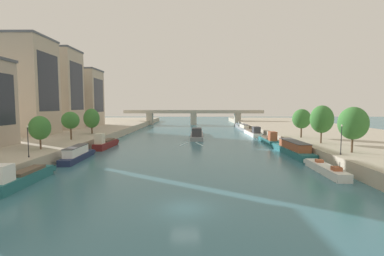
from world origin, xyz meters
TOP-DOWN VIEW (x-y plane):
  - ground_plane at (0.00, 0.00)m, footprint 400.00×400.00m
  - quay_left at (-38.79, 55.00)m, footprint 36.00×170.00m
  - quay_right at (38.79, 55.00)m, footprint 36.00×170.00m
  - barge_midriver at (1.32, 53.94)m, footprint 3.68×20.71m
  - wake_behind_barge at (-0.04, 40.83)m, footprint 5.60×5.91m
  - moored_boat_left_end at (-19.02, 6.91)m, footprint 2.16×10.88m
  - moored_boat_left_upstream at (-18.91, 21.35)m, footprint 2.45×11.78m
  - moored_boat_left_near at (-18.56, 34.60)m, footprint 2.49×10.95m
  - moored_boat_right_upstream at (18.55, 13.12)m, footprint 2.06×10.93m
  - moored_boat_right_gap_after at (19.01, 27.00)m, footprint 3.20×16.06m
  - moored_boat_right_far at (18.78, 42.70)m, footprint 2.28×12.09m
  - moored_boat_right_second at (18.50, 59.85)m, footprint 2.75×15.46m
  - moored_boat_right_near at (18.74, 77.21)m, footprint 2.57×13.39m
  - moored_boat_right_lone at (18.99, 91.48)m, footprint 2.27×11.07m
  - tree_left_nearest at (-24.58, 20.59)m, footprint 3.36×3.36m
  - tree_left_second at (-25.30, 33.20)m, footprint 3.58×3.58m
  - tree_left_far at (-25.57, 45.53)m, footprint 3.91×3.91m
  - tree_right_far at (24.82, 18.04)m, footprint 4.29×4.29m
  - tree_right_distant at (24.79, 28.27)m, footprint 4.23×4.23m
  - tree_right_end_of_row at (24.65, 37.69)m, footprint 3.98×3.98m
  - lamppost_left_bank at (-22.28, 13.62)m, footprint 0.28×0.28m
  - lamppost_right_bank at (22.22, 16.31)m, footprint 0.28×0.28m
  - building_left_middle at (-39.75, 42.92)m, footprint 10.36×11.87m
  - building_left_corner at (-39.75, 58.70)m, footprint 10.34×11.12m
  - building_left_tall at (-39.75, 73.80)m, footprint 12.79×11.84m
  - bridge_far at (0.00, 105.76)m, footprint 65.58×4.40m

SIDE VIEW (x-z plane):
  - ground_plane at x=0.00m, z-range 0.00..0.00m
  - wake_behind_barge at x=-0.04m, z-range 0.00..0.03m
  - moored_boat_right_upstream at x=18.55m, z-range -0.52..1.64m
  - moored_boat_right_lone at x=18.99m, z-range -0.52..1.81m
  - moored_boat_right_second at x=18.50m, z-range -0.60..2.39m
  - moored_boat_right_far at x=18.78m, z-range -0.66..2.45m
  - barge_midriver at x=1.32m, z-range -0.67..2.51m
  - moored_boat_left_end at x=-19.02m, z-range -0.59..2.46m
  - moored_boat_right_near at x=18.74m, z-range -0.19..2.09m
  - quay_left at x=-38.79m, z-range 0.00..1.97m
  - quay_right at x=38.79m, z-range 0.00..1.97m
  - moored_boat_left_upstream at x=-18.91m, z-range -0.20..2.21m
  - moored_boat_left_near at x=-18.56m, z-range -0.69..2.75m
  - moored_boat_right_gap_after at x=19.01m, z-range -0.22..2.43m
  - lamppost_right_bank at x=22.22m, z-range 2.19..6.59m
  - lamppost_left_bank at x=-22.28m, z-range 2.19..6.59m
  - bridge_far at x=0.00m, z-range 1.01..7.94m
  - tree_left_nearest at x=-24.58m, z-range 2.74..8.22m
  - tree_left_far at x=-25.57m, z-range 2.68..9.05m
  - tree_left_second at x=-25.30m, z-range 3.09..8.97m
  - tree_right_end_of_row at x=24.65m, z-range 2.97..9.35m
  - tree_right_far at x=24.82m, z-range 2.96..9.93m
  - tree_right_distant at x=24.79m, z-range 2.95..10.14m
  - building_left_tall at x=-39.75m, z-range 1.98..21.92m
  - building_left_middle at x=-39.75m, z-range 1.98..25.65m
  - building_left_corner at x=-39.75m, z-range 1.98..25.92m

